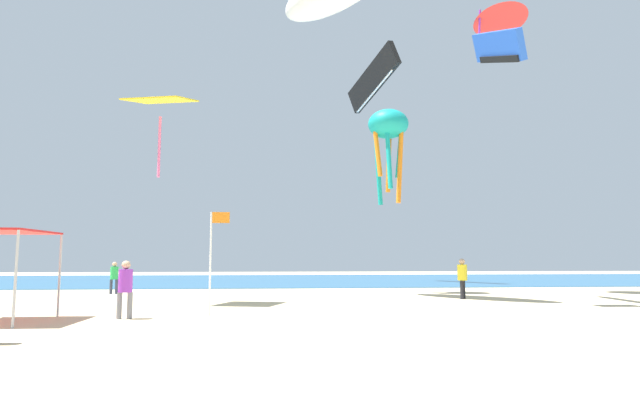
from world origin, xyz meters
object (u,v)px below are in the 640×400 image
(kite_delta_red, at_px, (500,17))
(kite_parafoil_black, at_px, (373,80))
(person_leftmost, at_px, (114,275))
(kite_diamond_yellow, at_px, (161,104))
(kite_octopus_teal, at_px, (388,129))
(person_rightmost, at_px, (125,285))
(banner_flag, at_px, (213,252))
(person_near_tent, at_px, (462,275))
(kite_parafoil_blue, at_px, (498,47))

(kite_delta_red, relative_size, kite_parafoil_black, 0.52)
(person_leftmost, bearing_deg, kite_diamond_yellow, 127.48)
(kite_diamond_yellow, height_order, kite_parafoil_black, kite_parafoil_black)
(kite_delta_red, bearing_deg, kite_octopus_teal, 168.84)
(kite_octopus_teal, relative_size, kite_parafoil_black, 0.81)
(kite_delta_red, bearing_deg, person_rightmost, -155.08)
(banner_flag, bearing_deg, person_near_tent, 30.65)
(kite_parafoil_blue, bearing_deg, banner_flag, -69.70)
(person_leftmost, relative_size, kite_parafoil_black, 0.26)
(person_near_tent, bearing_deg, kite_octopus_teal, -118.97)
(kite_octopus_teal, bearing_deg, banner_flag, -145.70)
(kite_diamond_yellow, height_order, kite_delta_red, kite_delta_red)
(person_rightmost, bearing_deg, kite_delta_red, 33.11)
(kite_parafoil_black, bearing_deg, kite_diamond_yellow, 123.72)
(person_near_tent, relative_size, banner_flag, 0.55)
(kite_diamond_yellow, xyz_separation_m, kite_delta_red, (17.05, 5.35, 7.03))
(kite_parafoil_blue, distance_m, kite_delta_red, 6.54)
(person_rightmost, relative_size, banner_flag, 0.53)
(kite_delta_red, xyz_separation_m, kite_octopus_teal, (-6.26, 0.46, -6.38))
(person_rightmost, relative_size, kite_diamond_yellow, 0.50)
(person_leftmost, distance_m, kite_delta_red, 24.88)
(kite_diamond_yellow, distance_m, kite_delta_red, 19.20)
(kite_octopus_teal, bearing_deg, person_rightmost, -151.95)
(person_leftmost, relative_size, kite_diamond_yellow, 0.47)
(person_leftmost, height_order, kite_parafoil_blue, kite_parafoil_blue)
(kite_parafoil_blue, bearing_deg, kite_diamond_yellow, -90.71)
(person_rightmost, height_order, banner_flag, banner_flag)
(person_near_tent, distance_m, banner_flag, 12.09)
(kite_diamond_yellow, relative_size, kite_parafoil_black, 0.55)
(kite_diamond_yellow, bearing_deg, person_rightmost, 106.42)
(kite_diamond_yellow, bearing_deg, kite_parafoil_black, -111.55)
(person_near_tent, bearing_deg, kite_delta_red, 166.04)
(person_near_tent, xyz_separation_m, kite_diamond_yellow, (-13.11, -1.58, 7.04))
(person_leftmost, height_order, kite_delta_red, kite_delta_red)
(person_near_tent, distance_m, kite_delta_red, 15.09)
(kite_octopus_teal, bearing_deg, kite_diamond_yellow, -169.58)
(kite_parafoil_black, bearing_deg, kite_parafoil_blue, 167.66)
(person_rightmost, height_order, kite_delta_red, kite_delta_red)
(banner_flag, distance_m, kite_parafoil_blue, 16.01)
(person_leftmost, distance_m, banner_flag, 12.57)
(person_rightmost, height_order, kite_parafoil_blue, kite_parafoil_blue)
(person_near_tent, relative_size, kite_octopus_teal, 0.35)
(kite_parafoil_blue, height_order, kite_parafoil_black, kite_parafoil_black)
(person_near_tent, distance_m, kite_parafoil_black, 21.25)
(kite_octopus_teal, xyz_separation_m, kite_parafoil_black, (1.42, 11.36, 6.72))
(banner_flag, bearing_deg, kite_parafoil_blue, 23.25)
(banner_flag, bearing_deg, kite_octopus_teal, 52.20)
(kite_delta_red, bearing_deg, kite_parafoil_black, 105.33)
(person_rightmost, relative_size, kite_parafoil_blue, 0.38)
(person_leftmost, relative_size, banner_flag, 0.50)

